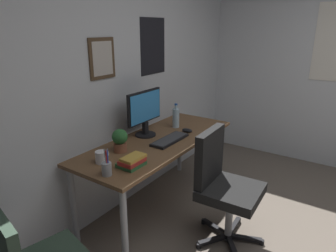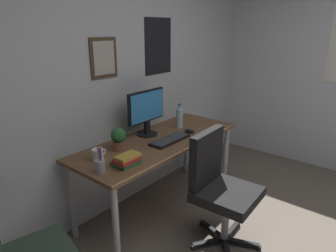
{
  "view_description": "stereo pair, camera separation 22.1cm",
  "coord_description": "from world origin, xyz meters",
  "px_view_note": "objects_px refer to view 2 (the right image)",
  "views": [
    {
      "loc": [
        -1.99,
        0.21,
        1.72
      ],
      "look_at": [
        0.11,
        1.64,
        0.88
      ],
      "focal_mm": 31.89,
      "sensor_mm": 36.0,
      "label": 1
    },
    {
      "loc": [
        -1.85,
        0.03,
        1.72
      ],
      "look_at": [
        0.11,
        1.64,
        0.88
      ],
      "focal_mm": 31.89,
      "sensor_mm": 36.0,
      "label": 2
    }
  ],
  "objects_px": {
    "monitor": "(146,111)",
    "computer_mouse": "(189,131)",
    "water_bottle": "(179,118)",
    "pen_cup": "(100,166)",
    "coffee_mug_near": "(98,155)",
    "office_chair": "(219,184)",
    "potted_plant": "(118,138)",
    "keyboard": "(170,140)",
    "book_stack_left": "(127,160)"
  },
  "relations": [
    {
      "from": "monitor",
      "to": "computer_mouse",
      "type": "relative_size",
      "value": 4.18
    },
    {
      "from": "water_bottle",
      "to": "computer_mouse",
      "type": "bearing_deg",
      "value": -110.3
    },
    {
      "from": "monitor",
      "to": "pen_cup",
      "type": "xyz_separation_m",
      "value": [
        -0.79,
        -0.29,
        -0.19
      ]
    },
    {
      "from": "computer_mouse",
      "to": "coffee_mug_near",
      "type": "bearing_deg",
      "value": 169.5
    },
    {
      "from": "office_chair",
      "to": "potted_plant",
      "type": "height_order",
      "value": "office_chair"
    },
    {
      "from": "coffee_mug_near",
      "to": "potted_plant",
      "type": "height_order",
      "value": "potted_plant"
    },
    {
      "from": "computer_mouse",
      "to": "potted_plant",
      "type": "distance_m",
      "value": 0.77
    },
    {
      "from": "computer_mouse",
      "to": "water_bottle",
      "type": "bearing_deg",
      "value": 69.7
    },
    {
      "from": "keyboard",
      "to": "pen_cup",
      "type": "bearing_deg",
      "value": -179.7
    },
    {
      "from": "keyboard",
      "to": "water_bottle",
      "type": "relative_size",
      "value": 1.7
    },
    {
      "from": "office_chair",
      "to": "pen_cup",
      "type": "relative_size",
      "value": 4.75
    },
    {
      "from": "coffee_mug_near",
      "to": "book_stack_left",
      "type": "relative_size",
      "value": 0.65
    },
    {
      "from": "computer_mouse",
      "to": "water_bottle",
      "type": "distance_m",
      "value": 0.21
    },
    {
      "from": "potted_plant",
      "to": "keyboard",
      "type": "bearing_deg",
      "value": -26.1
    },
    {
      "from": "monitor",
      "to": "coffee_mug_near",
      "type": "bearing_deg",
      "value": -171.12
    },
    {
      "from": "water_bottle",
      "to": "pen_cup",
      "type": "distance_m",
      "value": 1.18
    },
    {
      "from": "potted_plant",
      "to": "pen_cup",
      "type": "distance_m",
      "value": 0.43
    },
    {
      "from": "office_chair",
      "to": "potted_plant",
      "type": "xyz_separation_m",
      "value": [
        -0.34,
        0.79,
        0.3
      ]
    },
    {
      "from": "water_bottle",
      "to": "potted_plant",
      "type": "relative_size",
      "value": 1.29
    },
    {
      "from": "keyboard",
      "to": "computer_mouse",
      "type": "distance_m",
      "value": 0.3
    },
    {
      "from": "keyboard",
      "to": "book_stack_left",
      "type": "relative_size",
      "value": 2.19
    },
    {
      "from": "pen_cup",
      "to": "office_chair",
      "type": "bearing_deg",
      "value": -38.66
    },
    {
      "from": "computer_mouse",
      "to": "office_chair",
      "type": "bearing_deg",
      "value": -124.32
    },
    {
      "from": "keyboard",
      "to": "monitor",
      "type": "bearing_deg",
      "value": 91.42
    },
    {
      "from": "water_bottle",
      "to": "keyboard",
      "type": "bearing_deg",
      "value": -154.95
    },
    {
      "from": "water_bottle",
      "to": "coffee_mug_near",
      "type": "bearing_deg",
      "value": 179.63
    },
    {
      "from": "computer_mouse",
      "to": "potted_plant",
      "type": "relative_size",
      "value": 0.56
    },
    {
      "from": "water_bottle",
      "to": "book_stack_left",
      "type": "height_order",
      "value": "water_bottle"
    },
    {
      "from": "potted_plant",
      "to": "coffee_mug_near",
      "type": "bearing_deg",
      "value": -172.07
    },
    {
      "from": "office_chair",
      "to": "potted_plant",
      "type": "distance_m",
      "value": 0.91
    },
    {
      "from": "computer_mouse",
      "to": "pen_cup",
      "type": "bearing_deg",
      "value": 180.0
    },
    {
      "from": "computer_mouse",
      "to": "coffee_mug_near",
      "type": "xyz_separation_m",
      "value": [
        -0.98,
        0.18,
        0.03
      ]
    },
    {
      "from": "keyboard",
      "to": "computer_mouse",
      "type": "relative_size",
      "value": 3.91
    },
    {
      "from": "pen_cup",
      "to": "book_stack_left",
      "type": "distance_m",
      "value": 0.21
    },
    {
      "from": "office_chair",
      "to": "book_stack_left",
      "type": "distance_m",
      "value": 0.76
    },
    {
      "from": "keyboard",
      "to": "computer_mouse",
      "type": "height_order",
      "value": "computer_mouse"
    },
    {
      "from": "office_chair",
      "to": "coffee_mug_near",
      "type": "height_order",
      "value": "office_chair"
    },
    {
      "from": "monitor",
      "to": "computer_mouse",
      "type": "distance_m",
      "value": 0.47
    },
    {
      "from": "book_stack_left",
      "to": "coffee_mug_near",
      "type": "bearing_deg",
      "value": 109.25
    },
    {
      "from": "potted_plant",
      "to": "pen_cup",
      "type": "height_order",
      "value": "pen_cup"
    },
    {
      "from": "keyboard",
      "to": "potted_plant",
      "type": "height_order",
      "value": "potted_plant"
    },
    {
      "from": "office_chair",
      "to": "potted_plant",
      "type": "relative_size",
      "value": 4.87
    },
    {
      "from": "keyboard",
      "to": "pen_cup",
      "type": "relative_size",
      "value": 2.15
    },
    {
      "from": "monitor",
      "to": "coffee_mug_near",
      "type": "distance_m",
      "value": 0.71
    },
    {
      "from": "coffee_mug_near",
      "to": "potted_plant",
      "type": "distance_m",
      "value": 0.26
    },
    {
      "from": "coffee_mug_near",
      "to": "potted_plant",
      "type": "xyz_separation_m",
      "value": [
        0.25,
        0.03,
        0.06
      ]
    },
    {
      "from": "pen_cup",
      "to": "computer_mouse",
      "type": "bearing_deg",
      "value": -0.0
    },
    {
      "from": "computer_mouse",
      "to": "book_stack_left",
      "type": "distance_m",
      "value": 0.9
    },
    {
      "from": "office_chair",
      "to": "keyboard",
      "type": "xyz_separation_m",
      "value": [
        0.09,
        0.57,
        0.21
      ]
    },
    {
      "from": "coffee_mug_near",
      "to": "water_bottle",
      "type": "bearing_deg",
      "value": -0.37
    }
  ]
}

